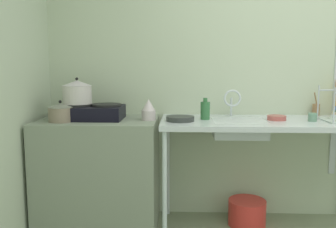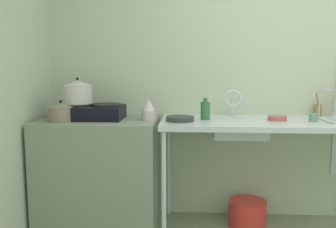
{
  "view_description": "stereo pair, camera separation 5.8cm",
  "coord_description": "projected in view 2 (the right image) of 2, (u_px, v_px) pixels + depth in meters",
  "views": [
    {
      "loc": [
        -1.1,
        -1.51,
        1.34
      ],
      "look_at": [
        -1.21,
        1.32,
        0.96
      ],
      "focal_mm": 38.33,
      "sensor_mm": 36.0,
      "label": 1
    },
    {
      "loc": [
        -1.04,
        -1.51,
        1.34
      ],
      "look_at": [
        -1.21,
        1.32,
        0.96
      ],
      "focal_mm": 38.33,
      "sensor_mm": 36.0,
      "label": 2
    }
  ],
  "objects": [
    {
      "name": "wall_back",
      "position": [
        309.0,
        72.0,
        3.12
      ],
      "size": [
        5.34,
        0.1,
        2.57
      ],
      "primitive_type": "cube",
      "color": "beige",
      "rests_on": "ground"
    },
    {
      "name": "counter_concrete",
      "position": [
        100.0,
        173.0,
        2.96
      ],
      "size": [
        0.94,
        0.65,
        0.91
      ],
      "primitive_type": "cube",
      "color": "gray",
      "rests_on": "ground"
    },
    {
      "name": "counter_sink",
      "position": [
        264.0,
        128.0,
        2.83
      ],
      "size": [
        1.63,
        0.65,
        0.91
      ],
      "color": "silver",
      "rests_on": "ground"
    },
    {
      "name": "stove",
      "position": [
        93.0,
        112.0,
        2.9
      ],
      "size": [
        0.49,
        0.34,
        0.13
      ],
      "color": "black",
      "rests_on": "counter_concrete"
    },
    {
      "name": "pot_on_left_burner",
      "position": [
        78.0,
        92.0,
        2.88
      ],
      "size": [
        0.23,
        0.23,
        0.21
      ],
      "color": "silver",
      "rests_on": "stove"
    },
    {
      "name": "pot_beside_stove",
      "position": [
        61.0,
        112.0,
        2.77
      ],
      "size": [
        0.19,
        0.19,
        0.17
      ],
      "color": "gray",
      "rests_on": "counter_concrete"
    },
    {
      "name": "percolator",
      "position": [
        149.0,
        110.0,
        2.84
      ],
      "size": [
        0.11,
        0.11,
        0.17
      ],
      "color": "beige",
      "rests_on": "counter_concrete"
    },
    {
      "name": "sink_basin",
      "position": [
        239.0,
        128.0,
        2.84
      ],
      "size": [
        0.41,
        0.37,
        0.13
      ],
      "primitive_type": "cube",
      "color": "silver",
      "rests_on": "counter_sink"
    },
    {
      "name": "faucet",
      "position": [
        233.0,
        100.0,
        2.98
      ],
      "size": [
        0.14,
        0.08,
        0.23
      ],
      "color": "silver",
      "rests_on": "counter_sink"
    },
    {
      "name": "frying_pan",
      "position": [
        180.0,
        119.0,
        2.79
      ],
      "size": [
        0.22,
        0.22,
        0.04
      ],
      "primitive_type": "cylinder",
      "color": "#323634",
      "rests_on": "counter_sink"
    },
    {
      "name": "cup_by_rack",
      "position": [
        313.0,
        118.0,
        2.75
      ],
      "size": [
        0.07,
        0.07,
        0.07
      ],
      "primitive_type": "cylinder",
      "color": "slate",
      "rests_on": "counter_sink"
    },
    {
      "name": "small_bowl_on_drainboard",
      "position": [
        277.0,
        118.0,
        2.83
      ],
      "size": [
        0.15,
        0.15,
        0.04
      ],
      "primitive_type": "cylinder",
      "color": "#B0534D",
      "rests_on": "counter_sink"
    },
    {
      "name": "bottle_by_sink",
      "position": [
        205.0,
        110.0,
        2.87
      ],
      "size": [
        0.08,
        0.08,
        0.17
      ],
      "color": "#326A3C",
      "rests_on": "counter_sink"
    },
    {
      "name": "utensil_jar",
      "position": [
        318.0,
        110.0,
        3.06
      ],
      "size": [
        0.06,
        0.06,
        0.2
      ],
      "color": "#8E6846",
      "rests_on": "counter_sink"
    },
    {
      "name": "bucket_on_floor",
      "position": [
        247.0,
        213.0,
        3.01
      ],
      "size": [
        0.31,
        0.31,
        0.22
      ],
      "primitive_type": "cylinder",
      "color": "red",
      "rests_on": "ground"
    }
  ]
}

